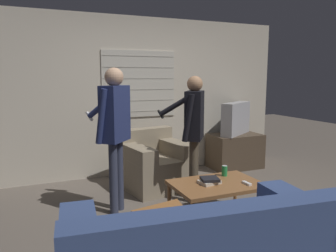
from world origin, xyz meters
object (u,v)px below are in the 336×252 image
Objects in this scene: book_stack at (209,181)px; soda_can at (224,171)px; tv at (236,118)px; spare_remote at (247,183)px; coffee_table at (217,186)px; armchair_beige at (154,164)px; person_right_standing at (193,123)px; person_left_standing at (114,122)px.

soda_can is at bearing 29.93° from book_stack.
spare_remote is at bearing 25.66° from tv.
soda_can is (0.22, 0.19, 0.10)m from coffee_table.
spare_remote is at bearing -31.10° from coffee_table.
soda_can is at bearing 103.12° from armchair_beige.
armchair_beige is 1.33m from book_stack.
person_right_standing is at bearing 4.92° from tv.
coffee_table is 2.30m from tv.
person_right_standing reaches higher than spare_remote.
armchair_beige reaches higher than spare_remote.
tv is at bearing 56.88° from spare_remote.
book_stack is at bearing 150.88° from spare_remote.
armchair_beige is 1.24m from person_left_standing.
tv is 6.27× the size of soda_can.
person_right_standing is at bearing -48.31° from person_left_standing.
person_left_standing is at bearing -9.31° from tv.
coffee_table is 0.58× the size of person_left_standing.
person_right_standing reaches higher than soda_can.
person_right_standing is 0.71m from soda_can.
armchair_beige is 1.02× the size of coffee_table.
person_right_standing is at bearing 87.30° from coffee_table.
soda_can is 0.96× the size of spare_remote.
soda_can reaches higher than book_stack.
soda_can is 0.37m from spare_remote.
person_left_standing is 12.98× the size of spare_remote.
person_left_standing is 1.64m from spare_remote.
book_stack is 1.84× the size of spare_remote.
armchair_beige is 1.36m from coffee_table.
spare_remote is (-1.15, -1.91, -0.44)m from tv.
armchair_beige is at bearing 100.53° from coffee_table.
tv is 3.27× the size of book_stack.
person_right_standing reaches higher than tv.
armchair_beige is 1.27× the size of tv.
book_stack is at bearing 87.77° from armchair_beige.
book_stack reaches higher than coffee_table.
soda_can reaches higher than spare_remote.
person_left_standing is at bearing 123.96° from person_right_standing.
soda_can is (0.47, -1.14, 0.15)m from armchair_beige.
coffee_table is at bearing 91.23° from armchair_beige.
tv is (1.68, 0.40, 0.54)m from armchair_beige.
tv is (1.43, 1.74, 0.49)m from coffee_table.
book_stack is 0.41m from spare_remote.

